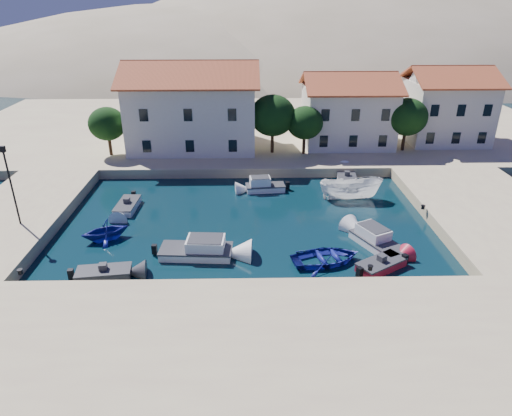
{
  "coord_description": "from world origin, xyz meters",
  "views": [
    {
      "loc": [
        0.13,
        -23.99,
        16.93
      ],
      "look_at": [
        0.81,
        8.3,
        2.0
      ],
      "focal_mm": 32.0,
      "sensor_mm": 36.0,
      "label": 1
    }
  ],
  "objects_px": {
    "building_right": "(447,103)",
    "boat_east": "(350,199)",
    "cabin_cruiser_east": "(378,242)",
    "building_left": "(192,104)",
    "cabin_cruiser_south": "(196,250)",
    "building_mid": "(348,108)",
    "rowboat_south": "(326,262)",
    "lamppost": "(10,178)"
  },
  "relations": [
    {
      "from": "building_right",
      "to": "cabin_cruiser_south",
      "type": "relative_size",
      "value": 1.79
    },
    {
      "from": "boat_east",
      "to": "cabin_cruiser_east",
      "type": "bearing_deg",
      "value": -178.5
    },
    {
      "from": "building_left",
      "to": "lamppost",
      "type": "height_order",
      "value": "building_left"
    },
    {
      "from": "building_right",
      "to": "rowboat_south",
      "type": "bearing_deg",
      "value": -124.69
    },
    {
      "from": "building_mid",
      "to": "cabin_cruiser_south",
      "type": "relative_size",
      "value": 1.99
    },
    {
      "from": "building_left",
      "to": "cabin_cruiser_east",
      "type": "relative_size",
      "value": 2.93
    },
    {
      "from": "cabin_cruiser_south",
      "to": "boat_east",
      "type": "height_order",
      "value": "cabin_cruiser_south"
    },
    {
      "from": "lamppost",
      "to": "cabin_cruiser_east",
      "type": "relative_size",
      "value": 1.24
    },
    {
      "from": "building_left",
      "to": "building_right",
      "type": "height_order",
      "value": "building_left"
    },
    {
      "from": "cabin_cruiser_east",
      "to": "boat_east",
      "type": "bearing_deg",
      "value": -25.0
    },
    {
      "from": "lamppost",
      "to": "boat_east",
      "type": "relative_size",
      "value": 1.09
    },
    {
      "from": "building_right",
      "to": "rowboat_south",
      "type": "distance_m",
      "value": 32.74
    },
    {
      "from": "building_mid",
      "to": "building_right",
      "type": "xyz_separation_m",
      "value": [
        12.0,
        1.0,
        0.25
      ]
    },
    {
      "from": "lamppost",
      "to": "boat_east",
      "type": "xyz_separation_m",
      "value": [
        27.13,
        6.44,
        -4.75
      ]
    },
    {
      "from": "building_right",
      "to": "cabin_cruiser_south",
      "type": "xyz_separation_m",
      "value": [
        -27.58,
        -25.46,
        -5.0
      ]
    },
    {
      "from": "cabin_cruiser_south",
      "to": "cabin_cruiser_east",
      "type": "distance_m",
      "value": 13.43
    },
    {
      "from": "building_right",
      "to": "boat_east",
      "type": "distance_m",
      "value": 21.87
    },
    {
      "from": "cabin_cruiser_east",
      "to": "cabin_cruiser_south",
      "type": "bearing_deg",
      "value": 67.65
    },
    {
      "from": "boat_east",
      "to": "building_right",
      "type": "bearing_deg",
      "value": -42.4
    },
    {
      "from": "cabin_cruiser_east",
      "to": "building_mid",
      "type": "bearing_deg",
      "value": -31.47
    },
    {
      "from": "building_mid",
      "to": "cabin_cruiser_east",
      "type": "distance_m",
      "value": 24.14
    },
    {
      "from": "rowboat_south",
      "to": "lamppost",
      "type": "bearing_deg",
      "value": 65.82
    },
    {
      "from": "cabin_cruiser_east",
      "to": "boat_east",
      "type": "height_order",
      "value": "cabin_cruiser_east"
    },
    {
      "from": "building_mid",
      "to": "cabin_cruiser_south",
      "type": "bearing_deg",
      "value": -122.49
    },
    {
      "from": "building_left",
      "to": "building_mid",
      "type": "relative_size",
      "value": 1.4
    },
    {
      "from": "building_right",
      "to": "cabin_cruiser_east",
      "type": "bearing_deg",
      "value": -120.0
    },
    {
      "from": "building_left",
      "to": "building_right",
      "type": "distance_m",
      "value": 30.07
    },
    {
      "from": "lamppost",
      "to": "cabin_cruiser_south",
      "type": "distance_m",
      "value": 14.97
    },
    {
      "from": "building_mid",
      "to": "building_right",
      "type": "distance_m",
      "value": 12.04
    },
    {
      "from": "cabin_cruiser_south",
      "to": "building_left",
      "type": "bearing_deg",
      "value": 99.46
    },
    {
      "from": "cabin_cruiser_east",
      "to": "boat_east",
      "type": "distance_m",
      "value": 9.02
    },
    {
      "from": "lamppost",
      "to": "rowboat_south",
      "type": "height_order",
      "value": "lamppost"
    },
    {
      "from": "cabin_cruiser_east",
      "to": "rowboat_south",
      "type": "bearing_deg",
      "value": 89.02
    },
    {
      "from": "rowboat_south",
      "to": "boat_east",
      "type": "bearing_deg",
      "value": -33.13
    },
    {
      "from": "building_right",
      "to": "cabin_cruiser_east",
      "type": "relative_size",
      "value": 1.88
    },
    {
      "from": "building_mid",
      "to": "cabin_cruiser_east",
      "type": "bearing_deg",
      "value": -95.29
    },
    {
      "from": "lamppost",
      "to": "rowboat_south",
      "type": "xyz_separation_m",
      "value": [
        23.13,
        -4.54,
        -4.75
      ]
    },
    {
      "from": "building_left",
      "to": "cabin_cruiser_east",
      "type": "height_order",
      "value": "building_left"
    },
    {
      "from": "building_right",
      "to": "rowboat_south",
      "type": "xyz_separation_m",
      "value": [
        -18.37,
        -26.54,
        -5.47
      ]
    },
    {
      "from": "building_right",
      "to": "boat_east",
      "type": "relative_size",
      "value": 1.65
    },
    {
      "from": "lamppost",
      "to": "building_left",
      "type": "bearing_deg",
      "value": 60.1
    },
    {
      "from": "rowboat_south",
      "to": "cabin_cruiser_east",
      "type": "relative_size",
      "value": 0.98
    }
  ]
}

